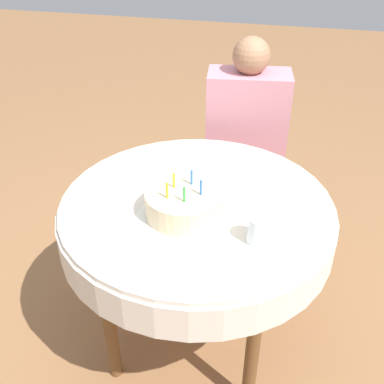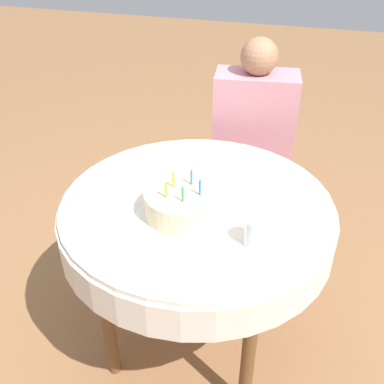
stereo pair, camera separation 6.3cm
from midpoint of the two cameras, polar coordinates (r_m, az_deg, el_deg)
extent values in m
plane|color=#8C603D|center=(2.14, -0.41, -17.57)|extent=(12.00, 12.00, 0.00)
cylinder|color=silver|center=(1.64, -0.51, -1.41)|extent=(0.99, 0.99, 0.02)
cylinder|color=silver|center=(1.69, -0.49, -3.53)|extent=(1.01, 1.01, 0.13)
cylinder|color=brown|center=(1.77, -11.67, -14.89)|extent=(0.05, 0.05, 0.72)
cylinder|color=brown|center=(1.66, 6.66, -18.58)|extent=(0.05, 0.05, 0.72)
cylinder|color=brown|center=(2.14, -5.70, -4.41)|extent=(0.05, 0.05, 0.72)
cylinder|color=brown|center=(2.05, 8.99, -6.69)|extent=(0.05, 0.05, 0.72)
cube|color=brown|center=(2.44, 5.74, 2.40)|extent=(0.47, 0.47, 0.04)
cube|color=brown|center=(2.50, 6.14, 9.55)|extent=(0.37, 0.09, 0.46)
cylinder|color=brown|center=(2.41, 1.09, -3.96)|extent=(0.04, 0.04, 0.39)
cylinder|color=brown|center=(2.42, 9.68, -4.43)|extent=(0.04, 0.04, 0.39)
cylinder|color=brown|center=(2.71, 1.74, 0.66)|extent=(0.04, 0.04, 0.39)
cylinder|color=brown|center=(2.71, 9.37, 0.24)|extent=(0.04, 0.04, 0.39)
cylinder|color=#9E7051|center=(2.42, 3.06, -3.41)|extent=(0.09, 0.09, 0.43)
cylinder|color=#9E7051|center=(2.42, 7.79, -3.67)|extent=(0.09, 0.09, 0.43)
cube|color=#C67F8E|center=(2.31, 6.14, 8.51)|extent=(0.43, 0.27, 0.54)
sphere|color=#9E7051|center=(2.18, 6.70, 16.81)|extent=(0.18, 0.18, 0.18)
cube|color=white|center=(1.57, -2.09, -2.79)|extent=(0.32, 0.32, 0.00)
cylinder|color=beige|center=(1.54, -2.12, -1.42)|extent=(0.27, 0.27, 0.09)
cylinder|color=blue|center=(1.49, -0.07, 0.57)|extent=(0.01, 0.01, 0.06)
cylinder|color=blue|center=(1.55, -1.21, 1.87)|extent=(0.01, 0.01, 0.06)
cylinder|color=gold|center=(1.53, -3.50, 1.49)|extent=(0.01, 0.01, 0.06)
cylinder|color=gold|center=(1.48, -4.41, 0.14)|extent=(0.01, 0.01, 0.06)
cylinder|color=green|center=(1.46, -2.22, -0.33)|extent=(0.01, 0.01, 0.06)
cylinder|color=silver|center=(1.43, 7.20, -4.79)|extent=(0.07, 0.07, 0.09)
camera|label=1|loc=(0.03, -91.13, -0.75)|focal=42.00mm
camera|label=2|loc=(0.03, 88.87, 0.75)|focal=42.00mm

